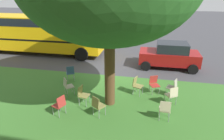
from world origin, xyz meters
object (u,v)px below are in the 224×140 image
object	(u,v)px
chair_2	(68,85)
school_bus	(37,31)
chair_1	(60,104)
parked_car	(169,55)
chair_4	(70,72)
chair_0	(165,109)
chair_3	(154,83)
chair_8	(137,84)
chair_6	(172,94)
chair_9	(98,105)
chair_5	(173,86)
chair_7	(83,94)

from	to	relation	value
chair_2	school_bus	xyz separation A→B (m)	(4.99, -6.04, 1.24)
chair_2	school_bus	distance (m)	7.94
chair_1	parked_car	bearing A→B (deg)	-126.38
chair_2	chair_4	bearing A→B (deg)	-72.19
chair_0	chair_1	size ratio (longest dim) A/B	1.00
chair_3	school_bus	bearing A→B (deg)	-29.06
chair_4	chair_8	world-z (taller)	same
chair_3	chair_6	size ratio (longest dim) A/B	1.00
chair_0	chair_3	xyz separation A→B (m)	(0.40, -2.14, 0.00)
chair_9	chair_3	bearing A→B (deg)	-132.72
chair_1	chair_2	size ratio (longest dim) A/B	1.00
chair_2	chair_1	bearing A→B (deg)	102.47
chair_0	school_bus	xyz separation A→B (m)	(9.43, -7.16, 1.24)
chair_0	chair_9	distance (m)	2.60
chair_5	parked_car	size ratio (longest dim) A/B	0.24
chair_6	parked_car	size ratio (longest dim) A/B	0.24
parked_car	chair_0	bearing A→B (deg)	84.60
chair_0	chair_1	bearing A→B (deg)	6.67
chair_4	chair_5	size ratio (longest dim) A/B	1.00
parked_car	chair_2	bearing A→B (deg)	43.27
chair_8	school_bus	distance (m)	9.85
chair_2	chair_6	bearing A→B (deg)	-178.97
chair_5	chair_7	xyz separation A→B (m)	(3.93, 1.50, 0.00)
chair_3	chair_5	distance (m)	0.88
chair_0	chair_3	world-z (taller)	same
chair_2	chair_5	xyz separation A→B (m)	(-4.90, -0.88, 0.00)
chair_2	parked_car	xyz separation A→B (m)	(-4.98, -4.69, 0.32)
chair_3	chair_9	distance (m)	3.23
chair_0	chair_8	size ratio (longest dim) A/B	1.00
chair_6	school_bus	xyz separation A→B (m)	(9.79, -5.96, 1.24)
chair_3	chair_7	bearing A→B (deg)	28.31
chair_2	parked_car	size ratio (longest dim) A/B	0.24
chair_7	school_bus	size ratio (longest dim) A/B	0.08
chair_3	chair_5	world-z (taller)	same
chair_9	school_bus	world-z (taller)	school_bus
chair_8	chair_7	bearing A→B (deg)	31.28
chair_1	chair_6	size ratio (longest dim) A/B	1.00
chair_4	chair_9	size ratio (longest dim) A/B	1.00
chair_4	chair_6	bearing A→B (deg)	164.68
chair_9	school_bus	xyz separation A→B (m)	(6.83, -7.39, 1.24)
chair_4	chair_8	distance (m)	3.80
chair_1	chair_7	world-z (taller)	same
chair_2	chair_5	size ratio (longest dim) A/B	1.00
chair_5	chair_9	size ratio (longest dim) A/B	1.00
chair_9	school_bus	size ratio (longest dim) A/B	0.08
chair_0	parked_car	bearing A→B (deg)	-95.40
chair_0	chair_6	size ratio (longest dim) A/B	1.00
chair_0	chair_3	bearing A→B (deg)	-79.51
chair_0	chair_2	size ratio (longest dim) A/B	1.00
chair_2	chair_3	xyz separation A→B (m)	(-4.04, -1.03, 0.00)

